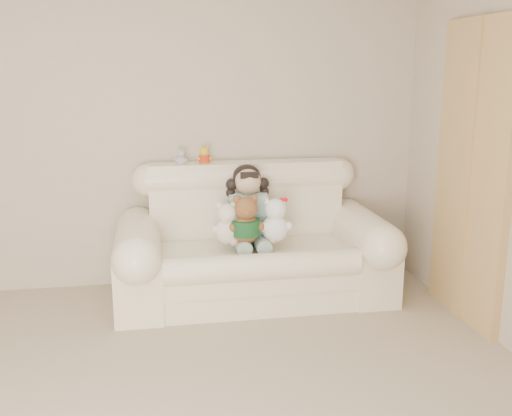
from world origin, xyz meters
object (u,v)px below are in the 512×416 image
Objects in this scene: brown_teddy at (246,215)px; seated_child at (248,204)px; sofa at (254,235)px; white_cat at (275,215)px; cream_teddy at (227,219)px.

seated_child is at bearing 53.69° from brown_teddy.
seated_child is 0.25m from brown_teddy.
sofa is 3.31× the size of seated_child.
sofa is at bearing 149.61° from white_cat.
cream_teddy is (-0.19, -0.21, -0.05)m from seated_child.
brown_teddy is 0.23m from white_cat.
sofa is 0.24m from seated_child.
cream_teddy is (-0.36, 0.01, -0.01)m from white_cat.
seated_child is 1.72× the size of cream_teddy.
cream_teddy is at bearing -165.59° from white_cat.
sofa is 0.27m from brown_teddy.
sofa reaches higher than white_cat.
white_cat reaches higher than cream_teddy.
seated_child reaches higher than cream_teddy.
white_cat is at bearing -19.80° from brown_teddy.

